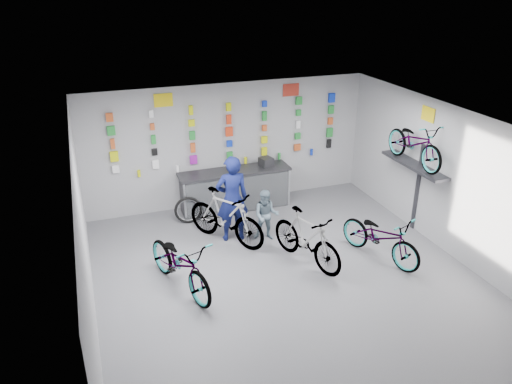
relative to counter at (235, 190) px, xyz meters
name	(u,v)px	position (x,y,z in m)	size (l,w,h in m)	color
floor	(293,286)	(0.00, -3.54, -0.49)	(8.00, 8.00, 0.00)	#525257
ceiling	(299,130)	(0.00, -3.54, 2.51)	(8.00, 8.00, 0.00)	white
wall_back	(229,145)	(0.00, 0.46, 1.01)	(7.00, 7.00, 0.00)	#ADADAF
wall_front	(451,374)	(0.00, -7.54, 1.01)	(7.00, 7.00, 0.00)	#ADADAF
wall_left	(85,248)	(-3.50, -3.54, 1.01)	(8.00, 8.00, 0.00)	#ADADAF
wall_right	(460,187)	(3.50, -3.54, 1.01)	(8.00, 8.00, 0.00)	#ADADAF
counter	(235,190)	(0.00, 0.00, 0.00)	(2.70, 0.66, 1.00)	black
merch_wall	(230,135)	(0.01, 0.39, 1.29)	(5.57, 0.08, 1.57)	white
wall_bracket	(414,169)	(3.33, -2.34, 0.98)	(0.39, 1.90, 2.00)	#333338
sign_left	(163,100)	(-1.50, 0.44, 2.23)	(0.42, 0.02, 0.30)	yellow
sign_right	(291,90)	(1.60, 0.44, 2.23)	(0.42, 0.02, 0.30)	#B93021
sign_side	(428,114)	(3.48, -2.34, 2.16)	(0.02, 0.40, 0.30)	yellow
bike_left	(180,263)	(-1.96, -2.90, 0.05)	(0.71, 2.04, 1.07)	gray
bike_center	(307,238)	(0.56, -2.88, 0.07)	(0.53, 1.86, 1.12)	gray
bike_right	(381,236)	(2.04, -3.22, 0.01)	(0.66, 1.89, 0.99)	gray
bike_service	(226,217)	(-0.68, -1.51, 0.11)	(0.56, 1.98, 1.19)	gray
bike_wall	(415,143)	(3.25, -2.34, 1.57)	(0.63, 1.80, 0.95)	gray
clerk	(232,199)	(-0.51, -1.44, 0.47)	(0.70, 0.46, 1.91)	#0E1549
customer	(266,215)	(0.16, -1.69, 0.08)	(0.55, 0.43, 1.14)	slate
spare_wheel	(188,210)	(-1.25, -0.37, -0.17)	(0.65, 0.19, 0.65)	black
register	(266,162)	(0.81, 0.01, 0.62)	(0.28, 0.30, 0.22)	black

